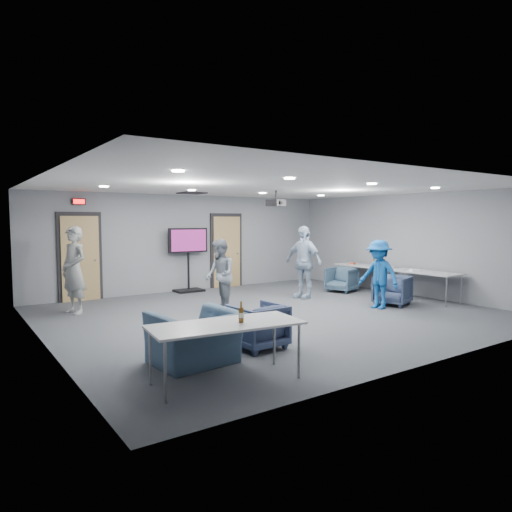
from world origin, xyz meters
TOP-DOWN VIEW (x-y plane):
  - floor at (0.00, 0.00)m, footprint 9.00×9.00m
  - ceiling at (0.00, 0.00)m, footprint 9.00×9.00m
  - wall_back at (0.00, 4.00)m, footprint 9.00×0.02m
  - wall_front at (0.00, -4.00)m, footprint 9.00×0.02m
  - wall_left at (-4.50, 0.00)m, footprint 0.02×8.00m
  - wall_right at (4.50, 0.00)m, footprint 0.02×8.00m
  - door_left at (-3.00, 3.95)m, footprint 1.06×0.17m
  - door_right at (1.20, 3.95)m, footprint 1.06×0.17m
  - exit_sign at (-3.00, 3.93)m, footprint 0.32×0.08m
  - hvac_diffuser at (-0.50, 2.80)m, footprint 0.60×0.60m
  - downlights at (0.00, 0.00)m, footprint 6.18×3.78m
  - person_a at (-3.50, 2.42)m, footprint 0.66×0.80m
  - person_b at (-0.78, 0.91)m, footprint 0.78×0.90m
  - person_c at (1.82, 1.15)m, footprint 0.66×1.15m
  - person_d at (2.30, -0.91)m, footprint 0.68×1.06m
  - chair_right_a at (3.35, 1.30)m, footprint 0.93×0.92m
  - chair_right_b at (2.90, -0.81)m, footprint 0.98×0.97m
  - chair_front_a at (-1.78, -2.00)m, footprint 0.79×0.81m
  - chair_front_b at (-2.94, -2.16)m, footprint 1.21×1.08m
  - table_right_a at (4.00, 1.04)m, footprint 0.72×1.72m
  - table_right_b at (4.00, -0.86)m, footprint 0.76×1.82m
  - table_front_left at (-2.94, -3.00)m, footprint 1.97×1.01m
  - bottle_front at (-2.76, -3.06)m, footprint 0.07×0.07m
  - bottle_right at (4.09, 0.79)m, footprint 0.07×0.07m
  - snack_box at (3.91, 1.44)m, footprint 0.24×0.20m
  - wrapper at (3.84, -0.74)m, footprint 0.28×0.25m
  - tv_stand at (-0.16, 3.75)m, footprint 1.16×0.55m
  - projector at (0.69, 0.82)m, footprint 0.46×0.42m

SIDE VIEW (x-z plane):
  - floor at x=0.00m, z-range 0.00..0.00m
  - chair_right_a at x=3.35m, z-range 0.00..0.68m
  - chair_right_b at x=2.90m, z-range 0.00..0.70m
  - chair_front_a at x=-1.78m, z-range 0.00..0.70m
  - chair_front_b at x=-2.94m, z-range 0.00..0.73m
  - table_right_a at x=4.00m, z-range 0.32..1.05m
  - table_right_b at x=4.00m, z-range 0.32..1.05m
  - table_front_left at x=-2.94m, z-range 0.32..1.05m
  - snack_box at x=3.91m, z-range 0.73..0.78m
  - wrapper at x=3.84m, z-range 0.73..0.78m
  - person_d at x=2.30m, z-range 0.00..1.55m
  - person_b at x=-0.78m, z-range 0.00..1.59m
  - bottle_right at x=4.09m, z-range 0.70..0.96m
  - bottle_front at x=-2.76m, z-range 0.70..0.96m
  - person_c at x=1.82m, z-range 0.00..1.85m
  - person_a at x=-3.50m, z-range 0.00..1.87m
  - tv_stand at x=-0.16m, z-range 0.12..1.90m
  - door_left at x=-3.00m, z-range -0.05..2.19m
  - door_right at x=1.20m, z-range -0.05..2.19m
  - wall_back at x=0.00m, z-range 0.00..2.70m
  - wall_front at x=0.00m, z-range 0.00..2.70m
  - wall_left at x=-4.50m, z-range 0.00..2.70m
  - wall_right at x=4.50m, z-range 0.00..2.70m
  - projector at x=0.69m, z-range 2.22..2.59m
  - exit_sign at x=-3.00m, z-range 2.37..2.53m
  - downlights at x=0.00m, z-range 2.67..2.69m
  - hvac_diffuser at x=-0.50m, z-range 2.67..2.70m
  - ceiling at x=0.00m, z-range 2.70..2.70m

